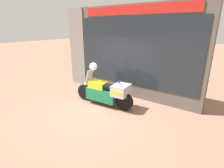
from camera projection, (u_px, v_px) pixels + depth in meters
The scene contains 5 objects.
ground_plane at pixel (96, 110), 6.27m from camera, with size 60.00×60.00×0.00m, color #9E6B56.
shop_building at pixel (118, 51), 7.47m from camera, with size 6.28×0.55×3.64m.
window_display at pixel (134, 84), 7.47m from camera, with size 4.91×0.30×2.12m.
paramedic_motorcycle at pixel (106, 92), 6.46m from camera, with size 2.43×0.68×1.28m.
white_helmet at pixel (93, 67), 6.46m from camera, with size 0.29×0.29×0.29m, color white.
Camera 1 is at (3.77, -4.26, 2.86)m, focal length 28.00 mm.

